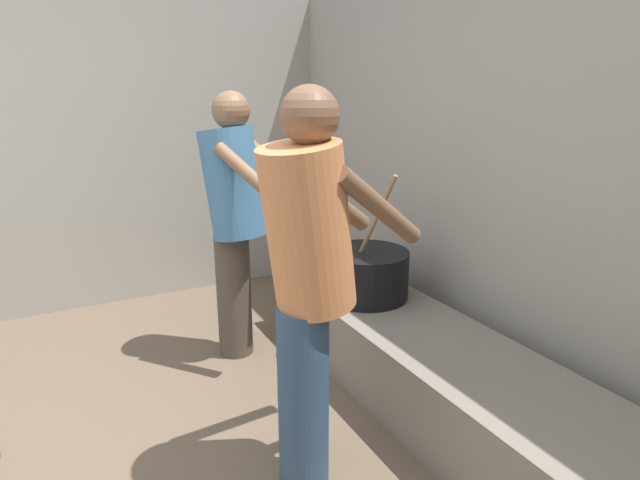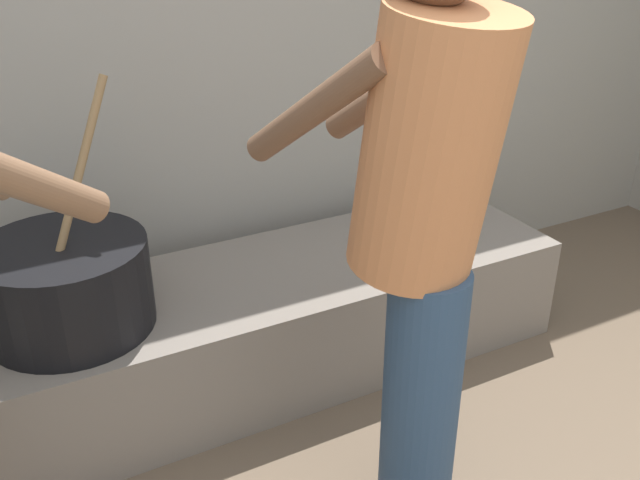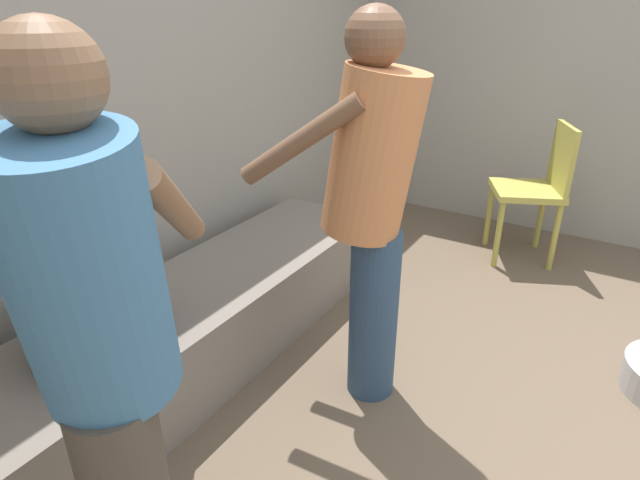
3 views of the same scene
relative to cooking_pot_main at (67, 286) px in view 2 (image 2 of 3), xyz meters
The scene contains 4 objects.
block_enclosure_rear 1.06m from the cooking_pot_main, 37.47° to the left, with size 4.95×0.20×2.20m, color #9E998E.
hearth_ledge 0.62m from the cooking_pot_main, ahead, with size 2.33×0.60×0.39m, color slate.
cooking_pot_main is the anchor object (origin of this frame).
cook_in_orange_shirt 1.08m from the cooking_pot_main, 44.82° to the right, with size 0.48×0.71×1.54m.
Camera 2 is at (-0.88, -0.19, 1.54)m, focal length 39.40 mm.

